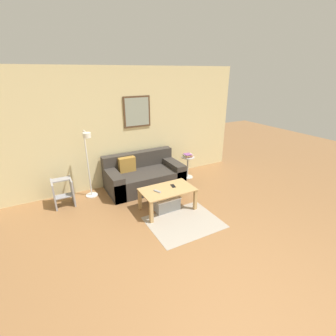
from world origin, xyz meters
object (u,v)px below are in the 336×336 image
Objects in this scene: book_stack at (188,155)px; step_stool at (63,192)px; cell_phone at (173,186)px; storage_bin at (166,202)px; floor_lamp at (89,160)px; couch at (144,176)px; coffee_table at (167,193)px; side_table at (188,165)px; remote_control at (157,191)px.

step_stool is at bearing 179.09° from book_stack.
storage_bin is at bearing -161.67° from cell_phone.
couch is at bearing -0.40° from floor_lamp.
book_stack is (2.27, -0.04, -0.26)m from floor_lamp.
cell_phone reaches higher than coffee_table.
coffee_table is 0.22m from storage_bin.
storage_bin is 0.93× the size of step_stool.
side_table reaches higher than step_stool.
cell_phone is at bearing -12.93° from remote_control.
floor_lamp is (-1.13, 0.01, 0.57)m from couch.
book_stack is (1.13, 1.06, 0.22)m from coffee_table.
couch is 1.16m from side_table.
side_table reaches higher than storage_bin.
remote_control is at bearing -50.04° from floor_lamp.
storage_bin is at bearing -43.70° from floor_lamp.
book_stack is at bearing 43.31° from coffee_table.
cell_phone reaches higher than storage_bin.
storage_bin is 0.34m from cell_phone.
couch is 1.26m from floor_lamp.
floor_lamp is 1.71m from cell_phone.
floor_lamp reaches higher than storage_bin.
couch is 1.13m from remote_control.
coffee_table is 1.57m from book_stack.
storage_bin is (-0.03, 0.03, -0.22)m from coffee_table.
step_stool is (-2.82, 0.04, -0.30)m from book_stack.
remote_control is at bearing -141.33° from book_stack.
side_table is at bearing -0.99° from couch.
book_stack reaches higher than coffee_table.
side_table is at bearing 27.95° from book_stack.
side_table is at bearing 15.41° from remote_control.
cell_phone is at bearing 20.20° from coffee_table.
step_stool is at bearing 146.71° from coffee_table.
couch is 10.97× the size of remote_control.
step_stool is at bearing 147.04° from storage_bin.
side_table is 3.54× the size of remote_control.
step_stool reaches higher than cell_phone.
step_stool reaches higher than coffee_table.
step_stool is (-1.69, 1.11, -0.07)m from coffee_table.
storage_bin is 3.23× the size of remote_control.
cell_phone is 0.27× the size of step_stool.
book_stack is at bearing -0.91° from step_stool.
remote_control is (0.93, -1.11, -0.40)m from floor_lamp.
couch is at bearing 179.01° from side_table.
step_stool is (-1.84, 1.05, -0.15)m from cell_phone.
side_table is (1.17, 1.04, 0.19)m from storage_bin.
remote_control is 1.86m from step_stool.
floor_lamp is 6.04× the size of book_stack.
cell_phone is at bearing -29.81° from step_stool.
storage_bin is at bearing -32.96° from step_stool.
coffee_table reaches higher than storage_bin.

